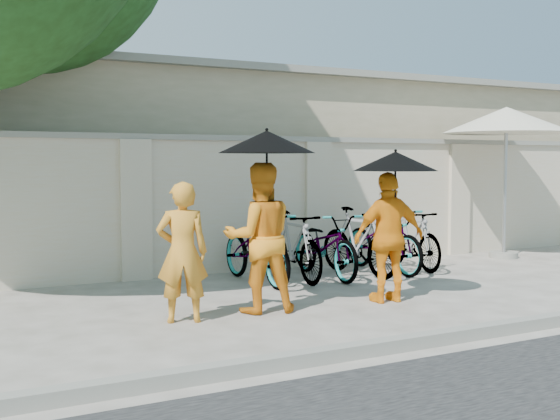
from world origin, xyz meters
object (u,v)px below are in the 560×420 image
monk_left (182,252)px  patio_umbrella (506,122)px  monk_right (389,237)px  monk_center (260,238)px

monk_left → patio_umbrella: size_ratio=0.56×
monk_left → monk_right: bearing=-166.0°
monk_center → patio_umbrella: (5.75, 1.94, 1.53)m
monk_center → monk_right: size_ratio=1.07×
monk_center → monk_right: (1.62, -0.23, -0.06)m
monk_left → patio_umbrella: 7.17m
monk_center → patio_umbrella: 6.26m
monk_left → monk_right: monk_right is taller
monk_center → monk_left: bearing=16.0°
patio_umbrella → monk_left: bearing=-163.3°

